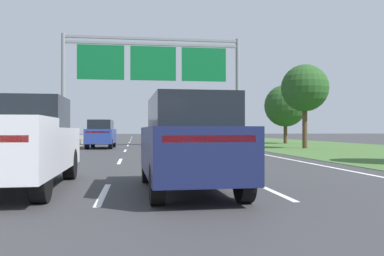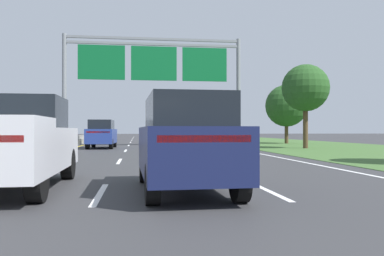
% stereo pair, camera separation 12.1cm
% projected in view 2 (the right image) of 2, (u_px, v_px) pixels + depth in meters
% --- Properties ---
extents(ground_plane, '(220.00, 220.00, 0.00)m').
position_uv_depth(ground_plane, '(151.00, 146.00, 33.06)').
color(ground_plane, '#333335').
extents(lane_striping, '(11.96, 106.00, 0.01)m').
position_uv_depth(lane_striping, '(151.00, 147.00, 32.60)').
color(lane_striping, white).
rests_on(lane_striping, ground).
extents(grass_verge_right, '(14.00, 110.00, 0.02)m').
position_uv_depth(grass_verge_right, '(311.00, 145.00, 34.93)').
color(grass_verge_right, '#3D602D').
rests_on(grass_verge_right, ground).
extents(median_barrier_concrete, '(0.60, 110.00, 0.85)m').
position_uv_depth(median_barrier_concrete, '(68.00, 143.00, 32.17)').
color(median_barrier_concrete, gray).
rests_on(median_barrier_concrete, ground).
extents(overhead_sign_gantry, '(15.06, 0.42, 9.32)m').
position_uv_depth(overhead_sign_gantry, '(154.00, 68.00, 33.79)').
color(overhead_sign_gantry, gray).
rests_on(overhead_sign_gantry, ground).
extents(pickup_truck_white, '(2.07, 5.43, 2.20)m').
position_uv_depth(pickup_truck_white, '(18.00, 143.00, 9.24)').
color(pickup_truck_white, silver).
rests_on(pickup_truck_white, ground).
extents(car_blue_left_lane_suv, '(2.01, 4.74, 2.11)m').
position_uv_depth(car_blue_left_lane_suv, '(102.00, 134.00, 29.94)').
color(car_blue_left_lane_suv, navy).
rests_on(car_blue_left_lane_suv, ground).
extents(car_navy_centre_lane_suv, '(2.02, 4.75, 2.11)m').
position_uv_depth(car_navy_centre_lane_suv, '(185.00, 142.00, 8.92)').
color(car_navy_centre_lane_suv, '#161E47').
rests_on(car_navy_centre_lane_suv, ground).
extents(car_red_right_lane_sedan, '(1.84, 4.41, 1.57)m').
position_uv_depth(car_red_right_lane_sedan, '(183.00, 135.00, 41.23)').
color(car_red_right_lane_sedan, maroon).
rests_on(car_red_right_lane_sedan, ground).
extents(car_silver_right_lane_sedan, '(1.85, 4.41, 1.57)m').
position_uv_depth(car_silver_right_lane_sedan, '(177.00, 134.00, 50.79)').
color(car_silver_right_lane_sedan, '#B2B5BA').
rests_on(car_silver_right_lane_sedan, ground).
extents(roadside_tree_mid, '(3.48, 3.48, 6.22)m').
position_uv_depth(roadside_tree_mid, '(305.00, 88.00, 29.53)').
color(roadside_tree_mid, '#4C3823').
rests_on(roadside_tree_mid, ground).
extents(roadside_tree_far, '(4.20, 4.20, 5.89)m').
position_uv_depth(roadside_tree_far, '(286.00, 106.00, 39.99)').
color(roadside_tree_far, '#4C3823').
rests_on(roadside_tree_far, ground).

